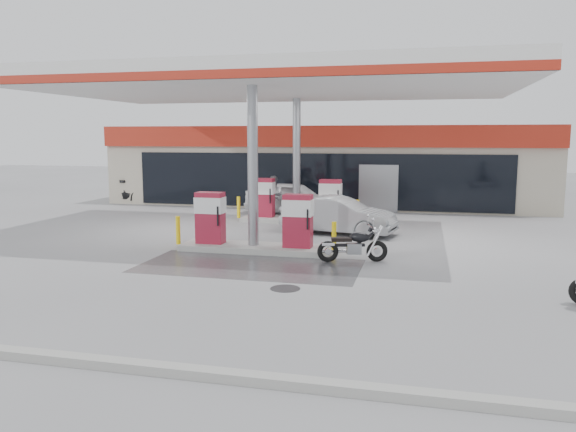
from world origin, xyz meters
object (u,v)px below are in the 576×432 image
Objects in this scene: parked_motorcycle at (354,246)px; attendant at (274,197)px; pump_island_near at (253,228)px; pump_island_far at (297,205)px; parked_car_left at (165,190)px; hatchback_silver at (338,215)px; sedan_white at (293,198)px.

attendant is at bearing 103.32° from parked_motorcycle.
pump_island_far is at bearing 90.00° from pump_island_near.
parked_car_left is at bearing 126.68° from pump_island_near.
hatchback_silver is (-1.10, 4.42, 0.22)m from parked_motorcycle.
pump_island_near is 4.16m from hatchback_silver.
parked_motorcycle is at bearing -64.93° from pump_island_far.
sedan_white is at bearing -134.02° from parked_car_left.
hatchback_silver reaches higher than parked_car_left.
attendant is at bearing 140.45° from pump_island_far.
parked_car_left is at bearing 117.66° from parked_motorcycle.
sedan_white is at bearing -2.26° from attendant.
pump_island_far reaches higher than parked_motorcycle.
pump_island_far is 10.07m from parked_car_left.
attendant is (-4.40, 7.82, 0.46)m from parked_motorcycle.
sedan_white is (-3.83, 9.02, 0.29)m from parked_motorcycle.
hatchback_silver is 0.91× the size of parked_car_left.
sedan_white reaches higher than parked_motorcycle.
sedan_white is at bearing 41.14° from hatchback_silver.
sedan_white reaches higher than hatchback_silver.
hatchback_silver is (2.09, -2.40, -0.03)m from pump_island_far.
parked_motorcycle is (3.19, -0.82, -0.26)m from pump_island_near.
hatchback_silver is (3.30, -3.40, -0.23)m from attendant.
pump_island_near is at bearing -147.02° from attendant.
parked_car_left reaches higher than parked_motorcycle.
parked_car_left is at bearing 74.04° from sedan_white.
pump_island_far is 3.18m from hatchback_silver.
parked_motorcycle is 0.43× the size of parked_car_left.
pump_island_far is at bearing -106.38° from attendant.
pump_island_near reaches higher than parked_car_left.
pump_island_far is 2.63× the size of parked_motorcycle.
attendant is (-0.57, -1.20, 0.17)m from sedan_white.
sedan_white is 1.34m from attendant.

